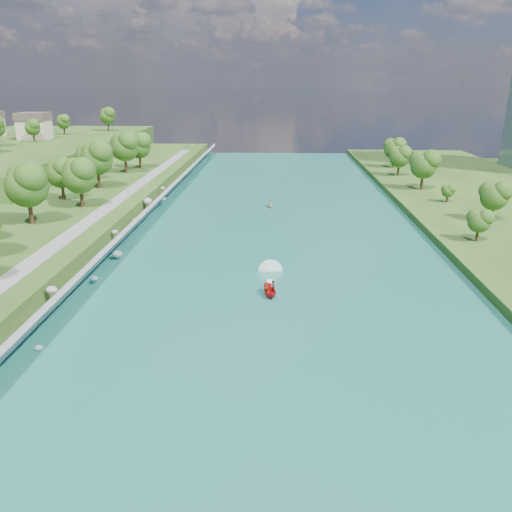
{
  "coord_description": "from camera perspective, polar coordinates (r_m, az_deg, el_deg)",
  "views": [
    {
      "loc": [
        0.32,
        -59.43,
        26.43
      ],
      "look_at": [
        -2.65,
        9.12,
        2.5
      ],
      "focal_mm": 35.0,
      "sensor_mm": 36.0,
      "label": 1
    }
  ],
  "objects": [
    {
      "name": "riprap_bank",
      "position": [
        86.68,
        -15.22,
        2.04
      ],
      "size": [
        4.0,
        236.0,
        4.15
      ],
      "color": "slate",
      "rests_on": "ground"
    },
    {
      "name": "motorboat",
      "position": [
        67.02,
        1.59,
        -3.38
      ],
      "size": [
        3.6,
        18.71,
        1.99
      ],
      "rotation": [
        0.0,
        0.0,
        3.36
      ],
      "color": "red",
      "rests_on": "river_water"
    },
    {
      "name": "ridge_west",
      "position": [
        176.6,
        -25.95,
        10.2
      ],
      "size": [
        60.0,
        120.0,
        9.0
      ],
      "primitive_type": "cube",
      "color": "#2D5119",
      "rests_on": "ground"
    },
    {
      "name": "river_water",
      "position": [
        83.7,
        2.14,
        0.84
      ],
      "size": [
        55.0,
        240.0,
        0.1
      ],
      "primitive_type": "cube",
      "color": "#1B6861",
      "rests_on": "ground"
    },
    {
      "name": "ground",
      "position": [
        65.04,
        1.99,
        -4.76
      ],
      "size": [
        260.0,
        260.0,
        0.0
      ],
      "primitive_type": "plane",
      "color": "#2D5119",
      "rests_on": "ground"
    },
    {
      "name": "trees_ridge",
      "position": [
        175.61,
        -23.41,
        13.57
      ],
      "size": [
        22.57,
        70.09,
        10.32
      ],
      "color": "#1B4813",
      "rests_on": "ridge_west"
    },
    {
      "name": "raft",
      "position": [
        111.69,
        1.67,
        5.79
      ],
      "size": [
        3.47,
        3.89,
        1.7
      ],
      "rotation": [
        0.0,
        0.0,
        0.46
      ],
      "color": "gray",
      "rests_on": "river_water"
    },
    {
      "name": "riverside_path",
      "position": [
        88.94,
        -19.3,
        3.22
      ],
      "size": [
        3.0,
        200.0,
        0.1
      ],
      "primitive_type": "cube",
      "color": "gray",
      "rests_on": "berm_west"
    },
    {
      "name": "trees_east",
      "position": [
        103.6,
        23.22,
        6.54
      ],
      "size": [
        13.54,
        144.56,
        11.37
      ],
      "color": "#1B4813",
      "rests_on": "berm_east"
    }
  ]
}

